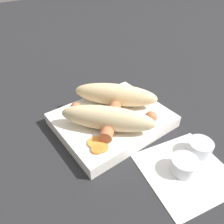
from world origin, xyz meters
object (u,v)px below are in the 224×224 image
sausage (112,113)px  condiment_cup_near (184,166)px  bread_roll (112,106)px  food_tray (112,120)px  condiment_cup_far (199,148)px

sausage → condiment_cup_near: 0.18m
sausage → condiment_cup_near: bearing=-80.5°
bread_roll → condiment_cup_near: bearing=-81.5°
condiment_cup_near → bread_roll: bearing=98.5°
food_tray → condiment_cup_far: 0.20m
condiment_cup_far → food_tray: bearing=116.5°
food_tray → condiment_cup_far: size_ratio=4.94×
food_tray → condiment_cup_near: size_ratio=4.94×
food_tray → bread_roll: bread_roll is taller
bread_roll → condiment_cup_near: 0.19m
bread_roll → condiment_cup_far: bearing=-63.4°
sausage → condiment_cup_far: bearing=-61.9°
food_tray → condiment_cup_near: bearing=-81.7°
sausage → condiment_cup_near: size_ratio=3.11×
condiment_cup_near → sausage: bearing=99.5°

